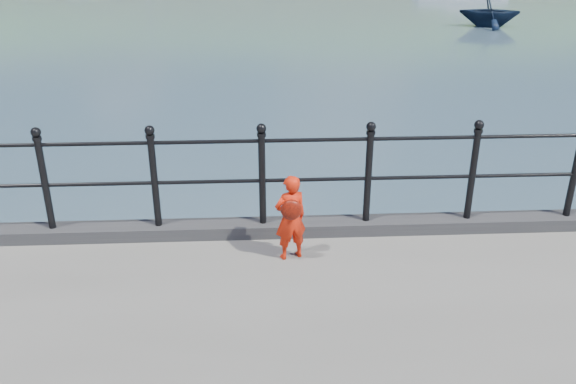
{
  "coord_description": "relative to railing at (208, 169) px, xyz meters",
  "views": [
    {
      "loc": [
        0.56,
        -6.44,
        4.38
      ],
      "look_at": [
        0.89,
        -0.2,
        1.55
      ],
      "focal_mm": 38.0,
      "sensor_mm": 36.0,
      "label": 1
    }
  ],
  "objects": [
    {
      "name": "child",
      "position": [
        0.89,
        -0.56,
        -0.33
      ],
      "size": [
        0.41,
        0.35,
        0.96
      ],
      "rotation": [
        0.0,
        0.0,
        3.48
      ],
      "color": "red",
      "rests_on": "quay"
    },
    {
      "name": "launch_navy",
      "position": [
        10.71,
        20.39,
        -1.15
      ],
      "size": [
        2.91,
        2.63,
        1.34
      ],
      "primitive_type": "imported",
      "rotation": [
        0.0,
        0.0,
        1.39
      ],
      "color": "black",
      "rests_on": "ground"
    },
    {
      "name": "railing",
      "position": [
        0.0,
        0.0,
        0.0
      ],
      "size": [
        18.11,
        0.11,
        1.2
      ],
      "color": "black",
      "rests_on": "kerb"
    },
    {
      "name": "kerb",
      "position": [
        -0.0,
        -0.0,
        -0.75
      ],
      "size": [
        60.0,
        0.3,
        0.15
      ],
      "primitive_type": "cube",
      "color": "#28282B",
      "rests_on": "quay"
    },
    {
      "name": "ground",
      "position": [
        -0.0,
        0.15,
        -1.82
      ],
      "size": [
        600.0,
        600.0,
        0.0
      ],
      "primitive_type": "plane",
      "color": "#2D4251",
      "rests_on": "ground"
    }
  ]
}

